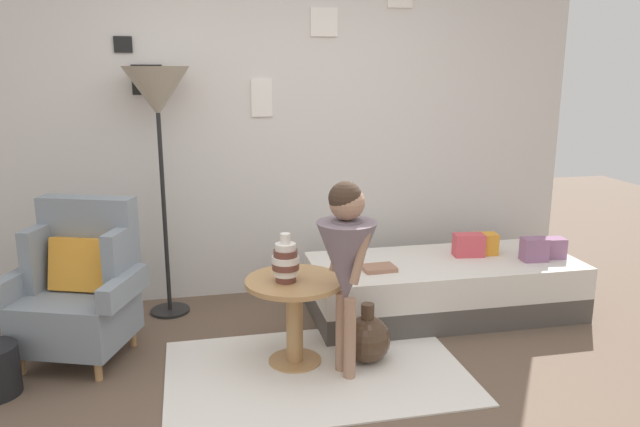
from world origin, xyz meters
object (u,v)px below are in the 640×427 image
floor_lamp (157,99)px  person_child (346,254)px  daybed (443,287)px  demijohn_near (367,339)px  book_on_daybed (379,268)px  armchair (80,288)px  vase_striped (286,262)px  side_table (294,303)px

floor_lamp → person_child: 1.75m
daybed → demijohn_near: (-0.75, -0.61, -0.05)m
person_child → book_on_daybed: (0.40, 0.64, -0.32)m
armchair → vase_striped: 1.29m
armchair → person_child: bearing=-21.6°
side_table → floor_lamp: 1.69m
side_table → demijohn_near: 0.50m
daybed → floor_lamp: 2.40m
person_child → floor_lamp: bearing=130.6°
demijohn_near → person_child: bearing=-141.7°
daybed → person_child: bearing=-141.1°
book_on_daybed → demijohn_near: 0.61m
floor_lamp → person_child: floor_lamp is taller
book_on_daybed → demijohn_near: bearing=-114.5°
demijohn_near → vase_striped: bearing=173.9°
armchair → daybed: armchair is taller
daybed → vase_striped: (-1.24, -0.56, 0.45)m
person_child → daybed: bearing=38.9°
vase_striped → book_on_daybed: 0.87m
armchair → book_on_daybed: 1.91m
armchair → side_table: armchair is taller
daybed → demijohn_near: size_ratio=5.13×
armchair → vase_striped: armchair is taller
armchair → side_table: 1.32m
side_table → person_child: (0.26, -0.21, 0.35)m
floor_lamp → person_child: bearing=-49.4°
side_table → book_on_daybed: bearing=32.8°
floor_lamp → book_on_daybed: bearing=-21.2°
demijohn_near → book_on_daybed: bearing=65.5°
floor_lamp → demijohn_near: size_ratio=4.71×
side_table → book_on_daybed: (0.66, 0.42, 0.03)m
demijohn_near → armchair: bearing=164.5°
daybed → floor_lamp: (-1.94, 0.44, 1.34)m
daybed → side_table: side_table is taller
armchair → demijohn_near: bearing=-15.5°
daybed → side_table: (-1.19, -0.54, 0.18)m
armchair → floor_lamp: (0.50, 0.58, 1.10)m
side_table → vase_striped: 0.28m
armchair → person_child: person_child is taller
vase_striped → person_child: bearing=-30.8°
vase_striped → demijohn_near: bearing=-6.1°
side_table → demijohn_near: bearing=-10.0°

